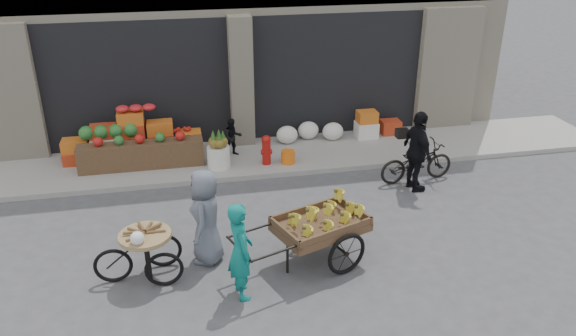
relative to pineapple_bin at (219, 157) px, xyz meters
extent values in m
plane|color=#424244|center=(0.75, -3.60, -0.37)|extent=(80.00, 80.00, 0.00)
cube|color=gray|center=(0.75, 0.50, -0.31)|extent=(18.00, 2.20, 0.12)
cube|color=black|center=(-1.73, 2.40, 1.30)|extent=(4.40, 1.60, 3.10)
cube|color=black|center=(3.23, 2.40, 1.30)|extent=(4.40, 1.60, 3.10)
cube|color=beige|center=(0.75, 1.55, 1.30)|extent=(0.55, 0.80, 3.22)
cube|color=brown|center=(-1.73, 0.35, 0.05)|extent=(2.80, 0.45, 0.60)
sphere|color=#1E5923|center=(-2.42, 0.85, 0.49)|extent=(0.34, 0.34, 0.34)
cylinder|color=silver|center=(0.00, 0.00, 0.00)|extent=(0.52, 0.52, 0.50)
cylinder|color=#A5140F|center=(1.10, -0.05, 0.03)|extent=(0.20, 0.20, 0.56)
sphere|color=#A5140F|center=(1.10, -0.05, 0.35)|extent=(0.22, 0.22, 0.22)
cylinder|color=orange|center=(1.60, -0.10, -0.10)|extent=(0.32, 0.32, 0.30)
ellipsoid|color=silver|center=(2.42, 1.10, -0.03)|extent=(1.70, 0.60, 0.44)
imported|color=black|center=(0.40, 0.60, 0.21)|extent=(0.51, 0.43, 0.93)
cube|color=brown|center=(1.35, -3.97, 0.31)|extent=(1.73, 1.42, 0.13)
torus|color=black|center=(1.69, -4.41, 0.00)|extent=(0.72, 0.32, 0.75)
torus|color=black|center=(1.33, -3.42, 0.00)|extent=(0.72, 0.32, 0.75)
cylinder|color=black|center=(0.74, -4.20, -0.06)|extent=(0.06, 0.06, 0.62)
imported|color=#0E7068|center=(-0.08, -4.61, 0.44)|extent=(0.48, 0.65, 1.62)
cylinder|color=#9E7F51|center=(-1.51, -3.86, 0.43)|extent=(0.85, 0.85, 0.07)
cube|color=black|center=(-1.51, -3.86, 0.03)|extent=(0.08, 0.08, 0.80)
torus|color=black|center=(-1.26, -4.14, -0.06)|extent=(0.62, 0.07, 0.62)
torus|color=black|center=(-1.27, -3.58, -0.06)|extent=(0.62, 0.07, 0.62)
torus|color=black|center=(-2.06, -3.87, -0.06)|extent=(0.62, 0.07, 0.62)
imported|color=slate|center=(-0.51, -3.53, 0.47)|extent=(0.74, 0.94, 1.69)
imported|color=black|center=(4.24, -1.35, 0.08)|extent=(1.76, 0.76, 0.90)
imported|color=black|center=(4.04, -1.75, 0.51)|extent=(0.53, 1.07, 1.77)
camera|label=1|loc=(-0.83, -11.81, 5.18)|focal=35.00mm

